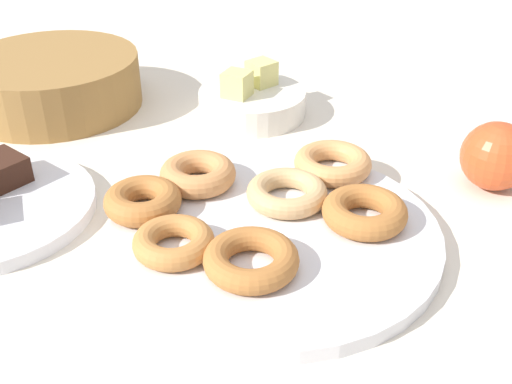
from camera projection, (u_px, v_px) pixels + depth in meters
The scene contains 14 objects.
ground_plane at pixel (274, 240), 0.67m from camera, with size 2.40×2.40×0.00m, color beige.
donut_plate at pixel (274, 234), 0.66m from camera, with size 0.35×0.35×0.02m, color silver.
donut_0 at pixel (198, 174), 0.73m from camera, with size 0.09×0.09×0.03m, color #C6844C.
donut_1 at pixel (251, 259), 0.59m from camera, with size 0.09×0.09×0.02m, color #AD6B33.
donut_2 at pixel (143, 201), 0.68m from camera, with size 0.08×0.08×0.03m, color #AD6B33.
donut_3 at pixel (287, 193), 0.69m from camera, with size 0.09×0.09×0.02m, color tan.
donut_4 at pixel (365, 212), 0.66m from camera, with size 0.09×0.09×0.03m, color #AD6B33.
donut_5 at pixel (174, 242), 0.62m from camera, with size 0.08×0.08×0.02m, color #BC7A3D.
donut_6 at pixel (333, 163), 0.75m from camera, with size 0.09×0.09×0.03m, color tan.
basket at pixel (53, 82), 0.94m from camera, with size 0.26×0.26×0.08m, color olive.
fruit_bowl at pixel (252, 103), 0.92m from camera, with size 0.16×0.16×0.04m, color silver.
melon_chunk_left at pixel (237, 84), 0.89m from camera, with size 0.04×0.04×0.04m, color #DBD67A.
melon_chunk_right at pixel (261, 73), 0.93m from camera, with size 0.04×0.04×0.04m, color #DBD67A.
apple at pixel (496, 156), 0.74m from camera, with size 0.08×0.08×0.08m, color #CC4C23.
Camera 1 is at (-0.35, -0.41, 0.39)m, focal length 44.05 mm.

